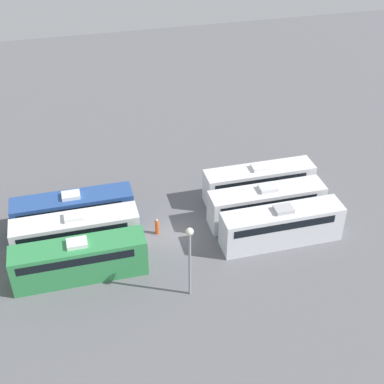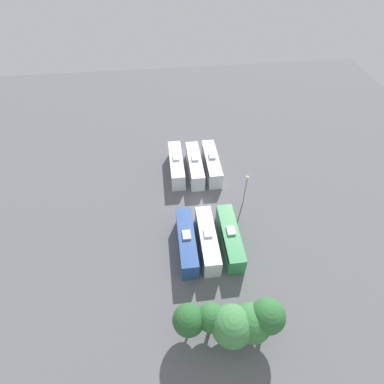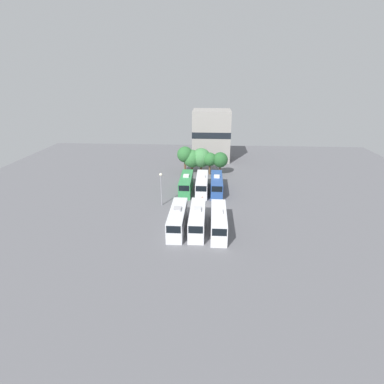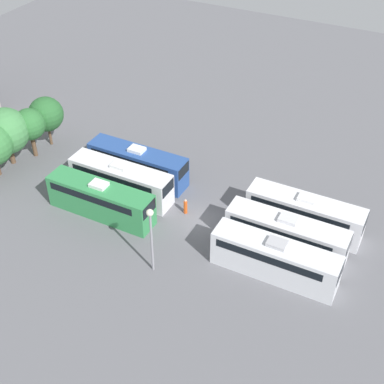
{
  "view_description": "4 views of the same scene",
  "coord_description": "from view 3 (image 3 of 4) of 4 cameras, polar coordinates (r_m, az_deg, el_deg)",
  "views": [
    {
      "loc": [
        -36.43,
        7.92,
        30.98
      ],
      "look_at": [
        1.6,
        -1.93,
        3.18
      ],
      "focal_mm": 50.0,
      "sensor_mm": 36.0,
      "label": 1
    },
    {
      "loc": [
        5.5,
        34.39,
        39.62
      ],
      "look_at": [
        1.31,
        -1.59,
        1.75
      ],
      "focal_mm": 28.0,
      "sensor_mm": 36.0,
      "label": 2
    },
    {
      "loc": [
        1.96,
        -52.92,
        23.78
      ],
      "look_at": [
        -1.61,
        1.88,
        2.43
      ],
      "focal_mm": 28.0,
      "sensor_mm": 36.0,
      "label": 3
    },
    {
      "loc": [
        -34.55,
        -16.95,
        33.29
      ],
      "look_at": [
        1.2,
        1.3,
        2.13
      ],
      "focal_mm": 50.0,
      "sensor_mm": 36.0,
      "label": 4
    }
  ],
  "objects": [
    {
      "name": "bus_3",
      "position": [
        65.63,
        -1.11,
        1.72
      ],
      "size": [
        2.51,
        10.74,
        3.7
      ],
      "color": "#338C4C",
      "rests_on": "ground_plane"
    },
    {
      "name": "worker_person",
      "position": [
        59.22,
        1.97,
        -1.65
      ],
      "size": [
        0.36,
        0.36,
        1.63
      ],
      "color": "#CC4C19",
      "rests_on": "ground_plane"
    },
    {
      "name": "tree_3",
      "position": [
        76.64,
        3.41,
        6.22
      ],
      "size": [
        3.45,
        3.45,
        5.72
      ],
      "color": "brown",
      "rests_on": "ground_plane"
    },
    {
      "name": "light_pole",
      "position": [
        57.63,
        -5.91,
        1.68
      ],
      "size": [
        0.6,
        0.6,
        6.62
      ],
      "color": "gray",
      "rests_on": "ground_plane"
    },
    {
      "name": "tree_0",
      "position": [
        77.6,
        -1.33,
        7.13
      ],
      "size": [
        4.1,
        4.1,
        6.96
      ],
      "color": "brown",
      "rests_on": "ground_plane"
    },
    {
      "name": "bus_2",
      "position": [
        49.03,
        5.09,
        -5.42
      ],
      "size": [
        2.51,
        10.74,
        3.7
      ],
      "color": "white",
      "rests_on": "ground_plane"
    },
    {
      "name": "tree_1",
      "position": [
        77.92,
        -0.02,
        6.38
      ],
      "size": [
        4.59,
        4.59,
        6.1
      ],
      "color": "brown",
      "rests_on": "ground_plane"
    },
    {
      "name": "bus_5",
      "position": [
        65.42,
        4.7,
        1.58
      ],
      "size": [
        2.51,
        10.74,
        3.7
      ],
      "color": "#284C93",
      "rests_on": "ground_plane"
    },
    {
      "name": "tree_4",
      "position": [
        76.63,
        5.41,
        6.11
      ],
      "size": [
        3.88,
        3.88,
        5.84
      ],
      "color": "brown",
      "rests_on": "ground_plane"
    },
    {
      "name": "ground_plane",
      "position": [
        58.05,
        1.47,
        -2.94
      ],
      "size": [
        112.11,
        112.11,
        0.0
      ],
      "primitive_type": "plane",
      "color": "slate"
    },
    {
      "name": "depot_building",
      "position": [
        90.58,
        3.71,
        10.8
      ],
      "size": [
        10.98,
        9.82,
        14.67
      ],
      "color": "gray",
      "rests_on": "ground_plane"
    },
    {
      "name": "bus_4",
      "position": [
        65.43,
        1.91,
        1.65
      ],
      "size": [
        2.51,
        10.74,
        3.7
      ],
      "color": "silver",
      "rests_on": "ground_plane"
    },
    {
      "name": "bus_1",
      "position": [
        49.55,
        1.03,
        -5.03
      ],
      "size": [
        2.51,
        10.74,
        3.7
      ],
      "color": "silver",
      "rests_on": "ground_plane"
    },
    {
      "name": "tree_2",
      "position": [
        77.87,
        1.77,
        6.53
      ],
      "size": [
        4.93,
        4.93,
        6.49
      ],
      "color": "brown",
      "rests_on": "ground_plane"
    },
    {
      "name": "bus_0",
      "position": [
        49.65,
        -2.77,
        -5.0
      ],
      "size": [
        2.51,
        10.74,
        3.7
      ],
      "color": "silver",
      "rests_on": "ground_plane"
    }
  ]
}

